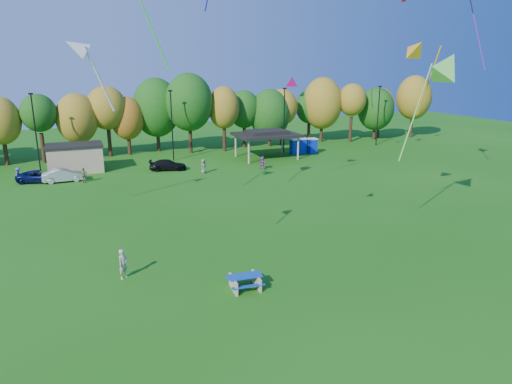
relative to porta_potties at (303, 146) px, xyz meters
name	(u,v)px	position (x,y,z in m)	size (l,w,h in m)	color
ground	(299,309)	(-20.08, -38.05, -1.10)	(160.00, 160.00, 0.00)	#19600F
tree_line	(141,112)	(-21.10, 7.46, 4.82)	(93.57, 10.55, 11.15)	black
lamp_posts	(172,123)	(-18.08, 1.95, 3.80)	(64.50, 0.25, 9.09)	black
utility_building	(75,158)	(-30.08, -0.05, 0.54)	(6.30, 4.30, 3.25)	tan
pavilion	(266,134)	(-6.08, -1.05, 2.13)	(8.20, 6.20, 3.77)	tan
porta_potties	(303,146)	(0.00, 0.00, 0.00)	(3.75, 1.87, 2.18)	#0D2BAC
picnic_table	(245,281)	(-21.87, -34.92, -0.62)	(1.98, 1.68, 0.82)	tan
kite_flyer	(123,264)	(-28.05, -30.99, -0.20)	(0.66, 0.43, 1.80)	#BDAB8D
car_b	(63,175)	(-31.45, -4.81, -0.39)	(1.50, 4.30, 1.42)	#A9A8AE
car_c	(40,176)	(-33.84, -4.02, -0.47)	(2.10, 4.55, 1.27)	#0B1242
car_d	(168,165)	(-19.90, -3.44, -0.47)	(1.77, 4.35, 1.26)	black
far_person_0	(83,175)	(-29.45, -5.97, -0.28)	(0.96, 0.40, 1.64)	#7B8753
far_person_1	(19,175)	(-35.92, -3.08, -0.30)	(1.03, 0.59, 1.59)	#474B9C
far_person_3	(262,163)	(-9.20, -7.15, -0.31)	(1.46, 0.47, 1.58)	#A0429B
far_person_4	(203,166)	(-16.38, -6.58, -0.27)	(0.81, 0.53, 1.66)	#747C55
kite_2	(76,49)	(-29.53, -34.67, 11.77)	(2.16, 1.12, 3.45)	#B3B3B3
kite_7	(292,80)	(-17.49, -31.48, 10.21)	(1.23, 1.33, 1.10)	#D90C78
kite_14	(417,49)	(-6.71, -29.57, 12.17)	(1.49, 3.39, 5.60)	orange
kite_15	(447,66)	(-5.87, -31.71, 11.02)	(4.93, 2.56, 7.91)	#66CF49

